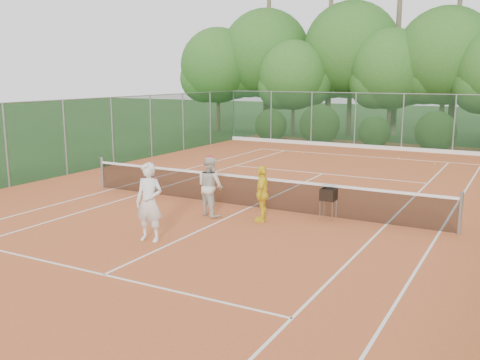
% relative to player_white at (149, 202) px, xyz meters
% --- Properties ---
extents(ground, '(120.00, 120.00, 0.00)m').
position_rel_player_white_xyz_m(ground, '(0.60, 4.12, -0.98)').
color(ground, '#1F4518').
rests_on(ground, ground).
extents(clay_court, '(18.00, 36.00, 0.02)m').
position_rel_player_white_xyz_m(clay_court, '(0.60, 4.12, -0.97)').
color(clay_court, '#B8572A').
rests_on(clay_court, ground).
extents(tennis_net, '(11.97, 0.10, 1.10)m').
position_rel_player_white_xyz_m(tennis_net, '(0.60, 4.12, -0.44)').
color(tennis_net, gray).
rests_on(tennis_net, clay_court).
extents(player_white, '(0.76, 0.55, 1.91)m').
position_rel_player_white_xyz_m(player_white, '(0.00, 0.00, 0.00)').
color(player_white, silver).
rests_on(player_white, clay_court).
extents(player_center_grp, '(1.01, 0.90, 1.74)m').
position_rel_player_white_xyz_m(player_center_grp, '(0.04, 2.72, -0.10)').
color(player_center_grp, beige).
rests_on(player_center_grp, clay_court).
extents(player_yellow, '(0.60, 0.98, 1.55)m').
position_rel_player_white_xyz_m(player_yellow, '(1.61, 2.86, -0.18)').
color(player_yellow, yellow).
rests_on(player_yellow, clay_court).
extents(ball_hopper, '(0.39, 0.39, 0.89)m').
position_rel_player_white_xyz_m(ball_hopper, '(3.16, 3.87, -0.25)').
color(ball_hopper, gray).
rests_on(ball_hopper, clay_court).
extents(stray_ball_a, '(0.07, 0.07, 0.07)m').
position_rel_player_white_xyz_m(stray_ball_a, '(-2.23, 15.43, -0.92)').
color(stray_ball_a, '#B0CA2F').
rests_on(stray_ball_a, clay_court).
extents(stray_ball_b, '(0.07, 0.07, 0.07)m').
position_rel_player_white_xyz_m(stray_ball_b, '(2.39, 16.19, -0.92)').
color(stray_ball_b, yellow).
rests_on(stray_ball_b, clay_court).
extents(stray_ball_c, '(0.07, 0.07, 0.07)m').
position_rel_player_white_xyz_m(stray_ball_c, '(4.22, 15.12, -0.92)').
color(stray_ball_c, '#CBDE33').
rests_on(stray_ball_c, clay_court).
extents(court_markings, '(11.03, 23.83, 0.01)m').
position_rel_player_white_xyz_m(court_markings, '(0.60, 4.12, -0.95)').
color(court_markings, white).
rests_on(court_markings, clay_court).
extents(fence_back, '(18.07, 0.07, 3.00)m').
position_rel_player_white_xyz_m(fence_back, '(0.60, 19.12, 0.54)').
color(fence_back, '#19381E').
rests_on(fence_back, clay_court).
extents(fence_left, '(0.07, 33.07, 3.00)m').
position_rel_player_white_xyz_m(fence_left, '(-8.40, 2.62, 0.54)').
color(fence_left, '#19381E').
rests_on(fence_left, clay_court).
extents(tropical_treeline, '(32.10, 8.49, 15.03)m').
position_rel_player_white_xyz_m(tropical_treeline, '(2.03, 24.34, 4.14)').
color(tropical_treeline, brown).
rests_on(tropical_treeline, ground).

